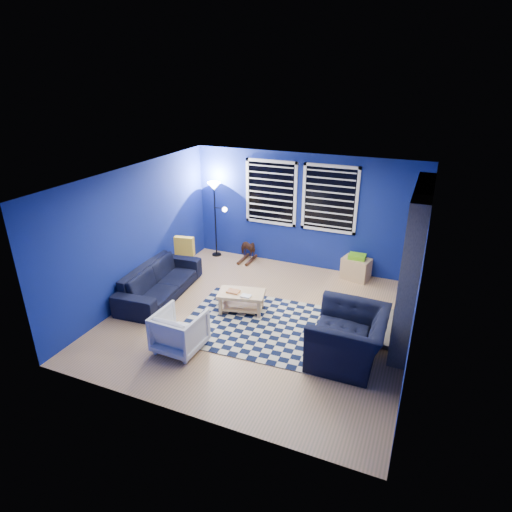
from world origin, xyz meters
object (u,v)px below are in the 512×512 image
at_px(rocking_horse, 247,249).
at_px(coffee_table, 241,298).
at_px(sofa, 160,281).
at_px(cabinet, 356,268).
at_px(tv, 424,227).
at_px(armchair_bent, 180,331).
at_px(floor_lamp, 215,197).
at_px(armchair_big, 348,337).

bearing_deg(rocking_horse, coffee_table, -135.43).
xyz_separation_m(sofa, cabinet, (3.36, 2.20, -0.06)).
distance_m(tv, cabinet, 1.68).
xyz_separation_m(armchair_bent, floor_lamp, (-1.21, 3.56, 1.11)).
xyz_separation_m(rocking_horse, floor_lamp, (-0.80, 0.02, 1.14)).
bearing_deg(armchair_bent, tv, -132.44).
xyz_separation_m(sofa, coffee_table, (1.71, 0.04, -0.02)).
relative_size(coffee_table, floor_lamp, 0.52).
xyz_separation_m(coffee_table, cabinet, (1.65, 2.16, -0.04)).
bearing_deg(armchair_big, cabinet, -172.38).
distance_m(armchair_big, armchair_bent, 2.57).
bearing_deg(tv, rocking_horse, 176.44).
xyz_separation_m(sofa, floor_lamp, (0.09, 2.19, 1.13)).
bearing_deg(armchair_bent, rocking_horse, -81.30).
distance_m(tv, armchair_bent, 4.76).
bearing_deg(cabinet, floor_lamp, -166.90).
relative_size(armchair_bent, cabinet, 1.15).
relative_size(sofa, armchair_bent, 2.91).
bearing_deg(sofa, coffee_table, -93.76).
bearing_deg(rocking_horse, cabinet, -66.00).
xyz_separation_m(tv, rocking_horse, (-3.66, 0.23, -1.10)).
height_order(armchair_big, cabinet, armchair_big).
bearing_deg(coffee_table, floor_lamp, 126.91).
relative_size(tv, armchair_big, 0.82).
distance_m(sofa, floor_lamp, 2.47).
relative_size(coffee_table, cabinet, 1.46).
height_order(tv, armchair_bent, tv).
bearing_deg(floor_lamp, armchair_big, -37.51).
relative_size(tv, sofa, 0.48).
bearing_deg(coffee_table, sofa, -178.81).
height_order(rocking_horse, floor_lamp, floor_lamp).
bearing_deg(armchair_big, sofa, -99.95).
distance_m(armchair_big, rocking_horse, 4.01).
bearing_deg(armchair_bent, cabinet, -118.01).
height_order(armchair_big, coffee_table, armchair_big).
distance_m(armchair_big, cabinet, 2.85).
distance_m(sofa, armchair_big, 3.81).
distance_m(tv, armchair_big, 2.87).
relative_size(tv, rocking_horse, 1.83).
relative_size(rocking_horse, cabinet, 0.87).
bearing_deg(floor_lamp, rocking_horse, -1.35).
distance_m(tv, sofa, 5.06).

